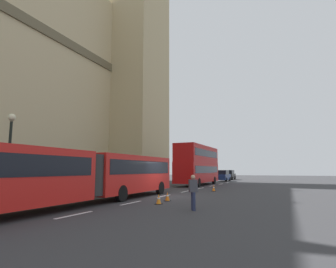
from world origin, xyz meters
TOP-DOWN VIEW (x-y plane):
  - ground_plane at (0.00, 0.00)m, footprint 160.00×160.00m
  - lane_centre_marking at (4.65, 0.00)m, footprint 39.00×0.16m
  - articulated_bus at (-6.48, 1.99)m, footprint 18.55×2.54m
  - double_decker_bus at (14.74, 2.00)m, footprint 10.99×2.54m
  - sedan_lead at (27.64, 1.71)m, footprint 4.40×1.86m
  - sedan_trailing at (35.10, 2.16)m, footprint 4.40×1.86m
  - traffic_cone_west at (-4.42, -1.74)m, footprint 0.36×0.36m
  - traffic_cone_middle at (-2.75, -1.53)m, footprint 0.36×0.36m
  - traffic_cone_east at (5.98, -2.23)m, footprint 0.36×0.36m
  - street_lamp at (-7.69, 6.50)m, footprint 0.44×0.44m
  - pedestrian_near_cones at (-5.85, -4.27)m, footprint 0.42×0.47m

SIDE VIEW (x-z plane):
  - ground_plane at x=0.00m, z-range 0.00..0.00m
  - lane_centre_marking at x=4.65m, z-range 0.00..0.01m
  - traffic_cone_west at x=-4.42m, z-range -0.01..0.57m
  - traffic_cone_middle at x=-2.75m, z-range -0.01..0.57m
  - traffic_cone_east at x=5.98m, z-range -0.01..0.57m
  - pedestrian_near_cones at x=-5.85m, z-range 0.07..1.76m
  - sedan_lead at x=27.64m, z-range -0.01..1.84m
  - sedan_trailing at x=35.10m, z-range -0.01..1.84m
  - articulated_bus at x=-6.48m, z-range 0.30..3.20m
  - double_decker_bus at x=14.74m, z-range 0.26..5.16m
  - street_lamp at x=-7.69m, z-range 0.42..5.69m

